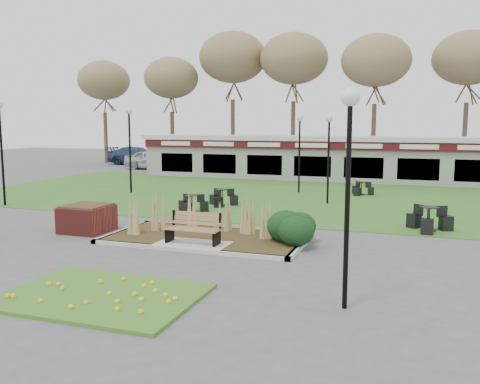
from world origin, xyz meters
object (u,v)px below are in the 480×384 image
(bistro_set_c, at_px, (429,223))
(food_pavilion, at_px, (317,157))
(lamp_post_near_right, at_px, (349,150))
(lamp_post_far_left, at_px, (129,131))
(bistro_set_a, at_px, (192,206))
(bistro_set_b, at_px, (222,200))
(brick_planter, at_px, (87,218))
(car_black, at_px, (191,157))
(lamp_post_mid_right, at_px, (300,136))
(park_bench, at_px, (194,228))
(car_blue, at_px, (138,156))
(bistro_set_d, at_px, (361,191))
(car_silver, at_px, (152,160))
(lamp_post_mid_left, at_px, (0,129))
(lamp_post_far_right, at_px, (329,139))

(bistro_set_c, bearing_deg, food_pavilion, 114.46)
(food_pavilion, xyz_separation_m, lamp_post_near_right, (5.05, -23.46, 1.75))
(lamp_post_far_left, xyz_separation_m, bistro_set_c, (15.02, -5.12, -3.04))
(bistro_set_a, xyz_separation_m, bistro_set_b, (0.60, 2.00, 0.01))
(brick_planter, bearing_deg, car_black, 107.12)
(food_pavilion, xyz_separation_m, lamp_post_mid_right, (0.33, -6.76, 1.59))
(park_bench, distance_m, car_black, 29.49)
(bistro_set_a, bearing_deg, car_blue, 125.50)
(bistro_set_d, bearing_deg, car_black, 139.67)
(lamp_post_mid_right, relative_size, bistro_set_d, 3.42)
(lamp_post_far_left, bearing_deg, bistro_set_d, 15.40)
(car_silver, bearing_deg, lamp_post_mid_left, -169.36)
(lamp_post_mid_right, xyz_separation_m, bistro_set_b, (-2.31, -5.50, -2.80))
(lamp_post_far_left, height_order, bistro_set_b, lamp_post_far_left)
(food_pavilion, height_order, car_black, food_pavilion)
(bistro_set_c, bearing_deg, lamp_post_far_left, 161.17)
(bistro_set_d, height_order, car_black, car_black)
(food_pavilion, height_order, bistro_set_c, food_pavilion)
(lamp_post_mid_left, height_order, bistro_set_b, lamp_post_mid_left)
(lamp_post_near_right, relative_size, lamp_post_mid_right, 1.05)
(bistro_set_c, bearing_deg, brick_planter, -160.36)
(bistro_set_b, bearing_deg, car_black, 118.39)
(lamp_post_far_right, bearing_deg, lamp_post_near_right, -78.97)
(lamp_post_near_right, relative_size, car_silver, 0.97)
(lamp_post_mid_right, xyz_separation_m, bistro_set_c, (6.47, -8.20, -2.76))
(brick_planter, distance_m, bistro_set_c, 11.90)
(park_bench, bearing_deg, brick_planter, 170.31)
(bistro_set_b, bearing_deg, bistro_set_c, -17.12)
(park_bench, xyz_separation_m, lamp_post_mid_right, (0.33, 12.95, 2.47))
(park_bench, relative_size, bistro_set_a, 1.26)
(lamp_post_far_left, bearing_deg, lamp_post_far_right, -1.35)
(brick_planter, distance_m, lamp_post_mid_right, 13.34)
(car_black, bearing_deg, food_pavilion, -132.13)
(bistro_set_d, relative_size, car_black, 0.26)
(lamp_post_mid_right, distance_m, car_silver, 17.58)
(car_black, bearing_deg, bistro_set_b, -164.18)
(lamp_post_far_left, bearing_deg, lamp_post_mid_right, 19.83)
(bistro_set_c, xyz_separation_m, car_blue, (-24.47, 21.86, 0.50))
(lamp_post_mid_right, xyz_separation_m, lamp_post_far_left, (-8.54, -3.08, 0.28))
(brick_planter, relative_size, lamp_post_mid_left, 0.31)
(lamp_post_far_right, height_order, bistro_set_b, lamp_post_far_right)
(food_pavilion, distance_m, lamp_post_far_left, 12.95)
(lamp_post_mid_left, xyz_separation_m, car_silver, (-2.68, 18.52, -2.70))
(lamp_post_near_right, height_order, car_blue, lamp_post_near_right)
(lamp_post_mid_right, height_order, car_black, lamp_post_mid_right)
(lamp_post_far_left, distance_m, bistro_set_a, 7.79)
(lamp_post_mid_right, relative_size, lamp_post_far_right, 1.01)
(lamp_post_far_left, relative_size, car_blue, 0.82)
(park_bench, bearing_deg, bistro_set_a, 115.28)
(car_blue, bearing_deg, food_pavilion, -116.61)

